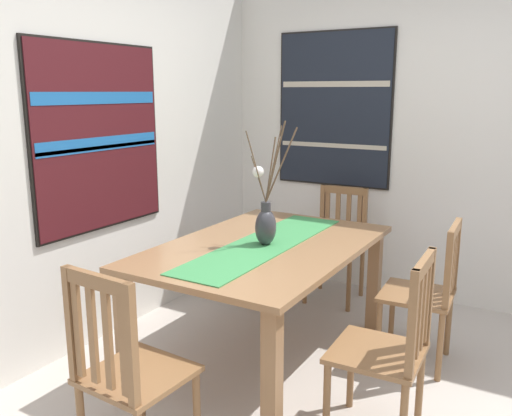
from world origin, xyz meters
name	(u,v)px	position (x,y,z in m)	size (l,w,h in m)	color
ground_plane	(351,412)	(0.00, 0.00, -0.01)	(6.40, 6.40, 0.03)	#B2A89E
wall_back	(89,141)	(0.00, 1.86, 1.35)	(6.40, 0.12, 2.70)	silver
wall_side	(443,133)	(1.86, 0.00, 1.35)	(0.12, 6.40, 2.70)	silver
dining_table	(265,260)	(0.26, 0.69, 0.65)	(1.65, 1.08, 0.75)	#8E6642
table_runner	(265,244)	(0.26, 0.69, 0.76)	(1.52, 0.36, 0.01)	#388447
centerpiece_vase	(266,220)	(0.25, 0.67, 0.91)	(0.25, 0.23, 0.75)	#333338
chair_0	(337,241)	(1.45, 0.68, 0.48)	(0.44, 0.44, 0.91)	brown
chair_1	(127,370)	(-0.94, 0.69, 0.49)	(0.44, 0.44, 0.97)	brown
chair_2	(427,290)	(0.71, -0.20, 0.48)	(0.44, 0.44, 0.91)	brown
chair_3	(390,347)	(-0.14, -0.23, 0.49)	(0.44, 0.44, 0.94)	brown
painting_on_back_wall	(99,137)	(0.02, 1.79, 1.37)	(1.08, 0.05, 1.21)	black
painting_on_side_wall	(334,110)	(1.79, 0.88, 1.51)	(0.05, 1.01, 1.28)	black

